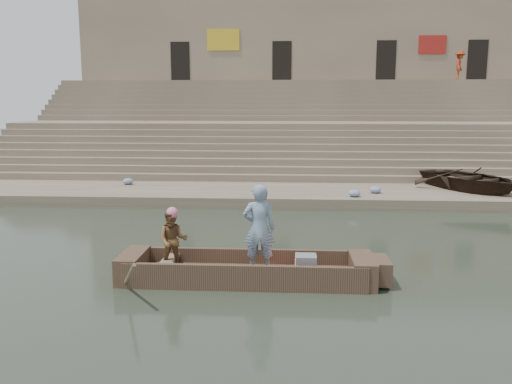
# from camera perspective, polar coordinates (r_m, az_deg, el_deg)

# --- Properties ---
(ground) EXTENTS (120.00, 120.00, 0.00)m
(ground) POSITION_cam_1_polar(r_m,az_deg,el_deg) (13.63, 9.53, -7.17)
(ground) COLOR #2B3528
(ground) RESTS_ON ground
(lower_landing) EXTENTS (32.00, 4.00, 0.40)m
(lower_landing) POSITION_cam_1_polar(r_m,az_deg,el_deg) (21.35, 7.39, -0.35)
(lower_landing) COLOR gray
(lower_landing) RESTS_ON ground
(mid_landing) EXTENTS (32.00, 3.00, 2.80)m
(mid_landing) POSITION_cam_1_polar(r_m,az_deg,el_deg) (28.61, 6.49, 4.69)
(mid_landing) COLOR gray
(mid_landing) RESTS_ON ground
(upper_landing) EXTENTS (32.00, 3.00, 5.20)m
(upper_landing) POSITION_cam_1_polar(r_m,az_deg,el_deg) (35.52, 5.97, 7.64)
(upper_landing) COLOR gray
(upper_landing) RESTS_ON ground
(ghat_steps) EXTENTS (32.00, 11.00, 5.20)m
(ghat_steps) POSITION_cam_1_polar(r_m,az_deg,el_deg) (30.26, 6.35, 5.73)
(ghat_steps) COLOR gray
(ghat_steps) RESTS_ON ground
(building_wall) EXTENTS (32.00, 5.07, 11.20)m
(building_wall) POSITION_cam_1_polar(r_m,az_deg,el_deg) (39.52, 5.82, 12.22)
(building_wall) COLOR gray
(building_wall) RESTS_ON ground
(main_rowboat) EXTENTS (5.00, 1.30, 0.22)m
(main_rowboat) POSITION_cam_1_polar(r_m,az_deg,el_deg) (11.87, -1.08, -9.07)
(main_rowboat) COLOR brown
(main_rowboat) RESTS_ON ground
(rowboat_trim) EXTENTS (6.04, 2.63, 2.04)m
(rowboat_trim) POSITION_cam_1_polar(r_m,az_deg,el_deg) (11.78, -0.06, -8.19)
(rowboat_trim) COLOR brown
(rowboat_trim) RESTS_ON ground
(standing_man) EXTENTS (0.75, 0.53, 1.96)m
(standing_man) POSITION_cam_1_polar(r_m,az_deg,el_deg) (11.58, 0.34, -3.93)
(standing_man) COLOR navy
(standing_man) RESTS_ON main_rowboat
(rowing_man) EXTENTS (0.73, 0.60, 1.37)m
(rowing_man) POSITION_cam_1_polar(r_m,az_deg,el_deg) (11.86, -8.96, -5.20)
(rowing_man) COLOR #216426
(rowing_man) RESTS_ON main_rowboat
(television) EXTENTS (0.46, 0.42, 0.40)m
(television) POSITION_cam_1_polar(r_m,az_deg,el_deg) (11.74, 5.34, -7.74)
(television) COLOR gray
(television) RESTS_ON main_rowboat
(beached_rowboat) EXTENTS (4.91, 5.36, 0.91)m
(beached_rowboat) POSITION_cam_1_polar(r_m,az_deg,el_deg) (22.83, 22.06, 1.33)
(beached_rowboat) COLOR #2D2116
(beached_rowboat) RESTS_ON lower_landing
(pedestrian) EXTENTS (1.08, 1.35, 1.83)m
(pedestrian) POSITION_cam_1_polar(r_m,az_deg,el_deg) (36.49, 21.14, 12.62)
(pedestrian) COLOR maroon
(pedestrian) RESTS_ON upper_landing
(cloth_bundles) EXTENTS (10.69, 2.79, 0.26)m
(cloth_bundles) POSITION_cam_1_polar(r_m,az_deg,el_deg) (20.98, 2.59, 0.46)
(cloth_bundles) COLOR #3F5999
(cloth_bundles) RESTS_ON lower_landing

